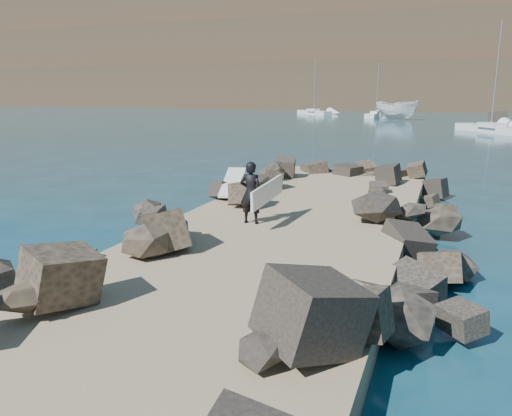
# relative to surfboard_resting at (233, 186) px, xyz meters

# --- Properties ---
(ground) EXTENTS (800.00, 800.00, 0.00)m
(ground) POSITION_rel_surfboard_resting_xyz_m (2.49, -3.45, -1.04)
(ground) COLOR #0F384C
(ground) RESTS_ON ground
(jetty) EXTENTS (6.00, 26.00, 0.60)m
(jetty) POSITION_rel_surfboard_resting_xyz_m (2.49, -5.45, -0.74)
(jetty) COLOR #8C7759
(jetty) RESTS_ON ground
(riprap_left) EXTENTS (2.60, 22.00, 1.00)m
(riprap_left) POSITION_rel_surfboard_resting_xyz_m (-0.41, -4.95, -0.54)
(riprap_left) COLOR black
(riprap_left) RESTS_ON ground
(riprap_right) EXTENTS (2.60, 22.00, 1.00)m
(riprap_right) POSITION_rel_surfboard_resting_xyz_m (5.39, -4.95, -0.54)
(riprap_right) COLOR black
(riprap_right) RESTS_ON ground
(headland) EXTENTS (360.00, 140.00, 32.00)m
(headland) POSITION_rel_surfboard_resting_xyz_m (12.49, 156.55, 14.96)
(headland) COLOR #2D4919
(headland) RESTS_ON ground
(surfboard_resting) EXTENTS (1.21, 2.42, 0.08)m
(surfboard_resting) POSITION_rel_surfboard_resting_xyz_m (0.00, 0.00, 0.00)
(surfboard_resting) COLOR white
(surfboard_resting) RESTS_ON riprap_left
(boat_imported) EXTENTS (7.31, 6.10, 2.71)m
(boat_imported) POSITION_rel_surfboard_resting_xyz_m (-0.77, 58.91, 0.32)
(boat_imported) COLOR white
(boat_imported) RESTS_ON ground
(surfer_with_board) EXTENTS (0.83, 2.00, 1.61)m
(surfer_with_board) POSITION_rel_surfboard_resting_xyz_m (1.68, -2.53, 0.37)
(surfer_with_board) COLOR black
(surfer_with_board) RESTS_ON jetty
(sailboat_c) EXTENTS (6.47, 8.48, 10.49)m
(sailboat_c) POSITION_rel_surfboard_resting_xyz_m (10.05, 39.69, -0.69)
(sailboat_c) COLOR silver
(sailboat_c) RESTS_ON ground
(sailboat_b) EXTENTS (2.54, 6.85, 8.12)m
(sailboat_b) POSITION_rel_surfboard_resting_xyz_m (-4.19, 63.57, -0.69)
(sailboat_b) COLOR silver
(sailboat_b) RESTS_ON ground
(sailboat_e) EXTENTS (7.07, 6.32, 9.32)m
(sailboat_e) POSITION_rel_surfboard_resting_xyz_m (-15.40, 69.73, -0.69)
(sailboat_e) COLOR silver
(sailboat_e) RESTS_ON ground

